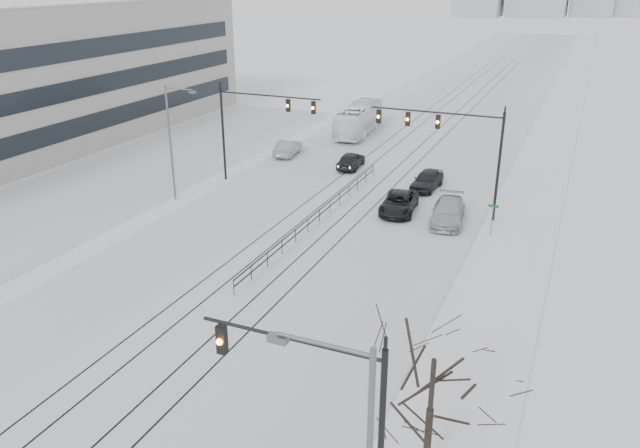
{
  "coord_description": "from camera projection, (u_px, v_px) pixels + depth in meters",
  "views": [
    {
      "loc": [
        16.6,
        -8.35,
        16.81
      ],
      "look_at": [
        3.3,
        22.46,
        3.2
      ],
      "focal_mm": 35.0,
      "sensor_mm": 36.0,
      "label": 1
    }
  ],
  "objects": [
    {
      "name": "road",
      "position": [
        424.0,
        131.0,
        70.57
      ],
      "size": [
        22.0,
        260.0,
        0.02
      ],
      "primitive_type": "cube",
      "color": "silver",
      "rests_on": "ground"
    },
    {
      "name": "traffic_mast_ne",
      "position": [
        453.0,
        140.0,
        44.14
      ],
      "size": [
        9.6,
        0.37,
        8.0
      ],
      "color": "black",
      "rests_on": "ground"
    },
    {
      "name": "sedan_sb_outer",
      "position": [
        288.0,
        148.0,
        61.15
      ],
      "size": [
        2.18,
        4.77,
        1.52
      ],
      "primitive_type": "imported",
      "rotation": [
        0.0,
        0.0,
        3.27
      ],
      "color": "gray",
      "rests_on": "ground"
    },
    {
      "name": "sedan_nb_right",
      "position": [
        448.0,
        212.0,
        44.76
      ],
      "size": [
        2.85,
        5.68,
        1.58
      ],
      "primitive_type": "imported",
      "rotation": [
        0.0,
        0.0,
        0.12
      ],
      "color": "#ABAFB2",
      "rests_on": "ground"
    },
    {
      "name": "sidewalk_east",
      "position": [
        550.0,
        143.0,
        65.58
      ],
      "size": [
        5.0,
        260.0,
        0.16
      ],
      "primitive_type": "cube",
      "color": "silver",
      "rests_on": "ground"
    },
    {
      "name": "curb",
      "position": [
        526.0,
        141.0,
        66.49
      ],
      "size": [
        0.1,
        260.0,
        0.12
      ],
      "primitive_type": "cube",
      "color": "gray",
      "rests_on": "ground"
    },
    {
      "name": "tram_rails",
      "position": [
        366.0,
        182.0,
        53.55
      ],
      "size": [
        5.3,
        180.0,
        0.01
      ],
      "color": "black",
      "rests_on": "ground"
    },
    {
      "name": "street_sign",
      "position": [
        492.0,
        216.0,
        41.81
      ],
      "size": [
        0.7,
        0.06,
        2.4
      ],
      "color": "#595B60",
      "rests_on": "ground"
    },
    {
      "name": "parking_strip",
      "position": [
        140.0,
        171.0,
        56.64
      ],
      "size": [
        14.0,
        60.0,
        0.03
      ],
      "primitive_type": "cube",
      "color": "silver",
      "rests_on": "ground"
    },
    {
      "name": "traffic_mast_nw",
      "position": [
        253.0,
        119.0,
        51.18
      ],
      "size": [
        9.1,
        0.37,
        8.0
      ],
      "color": "black",
      "rests_on": "ground"
    },
    {
      "name": "traffic_mast_near",
      "position": [
        332.0,
        406.0,
        18.95
      ],
      "size": [
        6.1,
        0.37,
        7.0
      ],
      "color": "black",
      "rests_on": "ground"
    },
    {
      "name": "bare_tree",
      "position": [
        433.0,
        372.0,
        20.64
      ],
      "size": [
        4.4,
        4.4,
        6.1
      ],
      "color": "black",
      "rests_on": "ground"
    },
    {
      "name": "box_truck",
      "position": [
        359.0,
        120.0,
        69.09
      ],
      "size": [
        3.62,
        11.61,
        3.18
      ],
      "primitive_type": "imported",
      "rotation": [
        0.0,
        0.0,
        3.23
      ],
      "color": "white",
      "rests_on": "ground"
    },
    {
      "name": "median_fence",
      "position": [
        319.0,
        215.0,
        44.85
      ],
      "size": [
        0.06,
        24.0,
        1.0
      ],
      "color": "black",
      "rests_on": "ground"
    },
    {
      "name": "sedan_nb_far",
      "position": [
        427.0,
        180.0,
        51.63
      ],
      "size": [
        2.17,
        4.72,
        1.57
      ],
      "primitive_type": "imported",
      "rotation": [
        0.0,
        0.0,
        -0.07
      ],
      "color": "black",
      "rests_on": "ground"
    },
    {
      "name": "sedan_nb_front",
      "position": [
        399.0,
        203.0,
        46.64
      ],
      "size": [
        2.95,
        5.42,
        1.44
      ],
      "primitive_type": "imported",
      "rotation": [
        0.0,
        0.0,
        0.11
      ],
      "color": "black",
      "rests_on": "ground"
    },
    {
      "name": "street_light_west",
      "position": [
        173.0,
        135.0,
        47.57
      ],
      "size": [
        2.73,
        0.25,
        9.0
      ],
      "color": "#595B60",
      "rests_on": "ground"
    },
    {
      "name": "sedan_sb_inner",
      "position": [
        351.0,
        160.0,
        57.17
      ],
      "size": [
        2.09,
        4.55,
        1.51
      ],
      "primitive_type": "imported",
      "rotation": [
        0.0,
        0.0,
        3.21
      ],
      "color": "black",
      "rests_on": "ground"
    }
  ]
}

